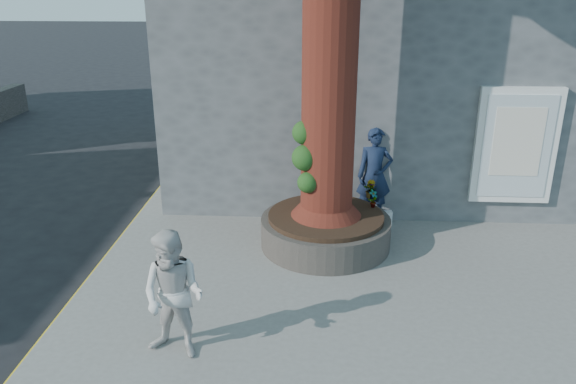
{
  "coord_description": "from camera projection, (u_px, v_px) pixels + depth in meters",
  "views": [
    {
      "loc": [
        0.67,
        -7.13,
        4.6
      ],
      "look_at": [
        0.15,
        1.67,
        1.25
      ],
      "focal_mm": 35.0,
      "sensor_mm": 36.0,
      "label": 1
    }
  ],
  "objects": [
    {
      "name": "plant_c",
      "position": [
        371.0,
        190.0,
        10.59
      ],
      "size": [
        0.18,
        0.18,
        0.31
      ],
      "primitive_type": "imported",
      "rotation": [
        0.0,
        0.0,
        3.06
      ],
      "color": "gray",
      "rests_on": "planter"
    },
    {
      "name": "pavement",
      "position": [
        368.0,
        276.0,
        9.16
      ],
      "size": [
        9.0,
        8.0,
        0.12
      ],
      "primitive_type": "cube",
      "color": "slate",
      "rests_on": "ground"
    },
    {
      "name": "yellow_line",
      "position": [
        96.0,
        271.0,
        9.43
      ],
      "size": [
        0.1,
        30.0,
        0.01
      ],
      "primitive_type": "cube",
      "color": "yellow",
      "rests_on": "ground"
    },
    {
      "name": "plant_b",
      "position": [
        371.0,
        189.0,
        10.58
      ],
      "size": [
        0.26,
        0.26,
        0.35
      ],
      "primitive_type": "imported",
      "rotation": [
        0.0,
        0.0,
        2.31
      ],
      "color": "gray",
      "rests_on": "planter"
    },
    {
      "name": "plant_a",
      "position": [
        373.0,
        199.0,
        10.14
      ],
      "size": [
        0.22,
        0.21,
        0.34
      ],
      "primitive_type": "imported",
      "rotation": [
        0.0,
        0.0,
        0.67
      ],
      "color": "gray",
      "rests_on": "planter"
    },
    {
      "name": "ground",
      "position": [
        271.0,
        310.0,
        8.33
      ],
      "size": [
        120.0,
        120.0,
        0.0
      ],
      "primitive_type": "plane",
      "color": "black",
      "rests_on": "ground"
    },
    {
      "name": "stone_shop",
      "position": [
        397.0,
        42.0,
        13.78
      ],
      "size": [
        10.3,
        8.3,
        6.3
      ],
      "color": "#4F5355",
      "rests_on": "ground"
    },
    {
      "name": "plant_d",
      "position": [
        371.0,
        191.0,
        10.59
      ],
      "size": [
        0.35,
        0.35,
        0.29
      ],
      "primitive_type": "imported",
      "rotation": [
        0.0,
        0.0,
        5.58
      ],
      "color": "gray",
      "rests_on": "planter"
    },
    {
      "name": "woman",
      "position": [
        173.0,
        296.0,
        6.89
      ],
      "size": [
        0.96,
        0.83,
        1.69
      ],
      "primitive_type": "imported",
      "rotation": [
        0.0,
        0.0,
        -0.26
      ],
      "color": "silver",
      "rests_on": "pavement"
    },
    {
      "name": "shopping_bag",
      "position": [
        387.0,
        218.0,
        10.89
      ],
      "size": [
        0.21,
        0.14,
        0.28
      ],
      "primitive_type": "cube",
      "rotation": [
        0.0,
        0.0,
        0.1
      ],
      "color": "white",
      "rests_on": "pavement"
    },
    {
      "name": "man",
      "position": [
        374.0,
        175.0,
        10.82
      ],
      "size": [
        0.73,
        0.51,
        1.88
      ],
      "primitive_type": "imported",
      "rotation": [
        0.0,
        0.0,
        0.09
      ],
      "color": "#15213B",
      "rests_on": "pavement"
    },
    {
      "name": "planter",
      "position": [
        326.0,
        230.0,
        10.0
      ],
      "size": [
        2.3,
        2.3,
        0.6
      ],
      "color": "black",
      "rests_on": "pavement"
    }
  ]
}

